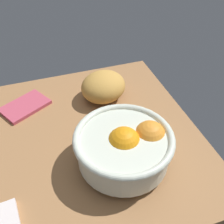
% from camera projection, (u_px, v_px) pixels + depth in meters
% --- Properties ---
extents(ground_plane, '(0.65, 0.61, 0.03)m').
position_uv_depth(ground_plane, '(74.00, 144.00, 0.71)').
color(ground_plane, '#976940').
extents(fruit_bowl, '(0.22, 0.22, 0.10)m').
position_uv_depth(fruit_bowl, '(126.00, 145.00, 0.61)').
color(fruit_bowl, silver).
rests_on(fruit_bowl, ground).
extents(bread_loaf, '(0.18, 0.17, 0.08)m').
position_uv_depth(bread_loaf, '(103.00, 87.00, 0.80)').
color(bread_loaf, '#C38E40').
rests_on(bread_loaf, ground).
extents(napkin_folded, '(0.15, 0.14, 0.01)m').
position_uv_depth(napkin_folded, '(25.00, 106.00, 0.79)').
color(napkin_folded, '#B74558').
rests_on(napkin_folded, ground).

